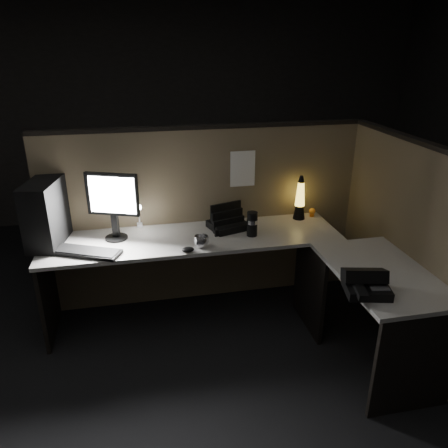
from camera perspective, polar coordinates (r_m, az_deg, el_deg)
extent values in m
plane|color=black|center=(3.32, 0.51, -17.30)|extent=(6.00, 6.00, 0.00)
plane|color=#282623|center=(5.57, -6.16, 14.48)|extent=(6.00, 0.00, 6.00)
cube|color=brown|center=(3.72, -2.46, 0.87)|extent=(2.66, 0.06, 1.50)
cube|color=brown|center=(3.48, 22.17, -2.52)|extent=(0.06, 1.66, 1.50)
cube|color=#A5A19C|center=(3.41, -4.04, -1.87)|extent=(2.30, 0.60, 0.03)
cube|color=#A5A19C|center=(3.10, 19.89, -6.00)|extent=(0.60, 1.00, 0.03)
cube|color=black|center=(3.64, -22.00, -8.48)|extent=(0.03, 0.55, 0.70)
cube|color=black|center=(2.97, 23.74, -16.49)|extent=(0.55, 0.03, 0.70)
cube|color=black|center=(3.54, 11.07, -8.03)|extent=(0.03, 0.55, 0.70)
cube|color=black|center=(3.46, -22.24, 1.35)|extent=(0.29, 0.49, 0.48)
cylinder|color=black|center=(3.46, -13.86, -1.75)|extent=(0.17, 0.17, 0.01)
cube|color=black|center=(3.44, -14.01, -0.05)|extent=(0.06, 0.05, 0.19)
cube|color=black|center=(3.35, -14.40, 3.78)|extent=(0.39, 0.18, 0.33)
cube|color=white|center=(3.33, -14.41, 3.67)|extent=(0.33, 0.13, 0.28)
cube|color=black|center=(3.28, -17.49, -3.53)|extent=(0.51, 0.35, 0.02)
ellipsoid|color=black|center=(3.16, -4.73, -3.36)|extent=(0.09, 0.07, 0.04)
cube|color=white|center=(3.64, -10.94, -0.13)|extent=(0.04, 0.05, 0.03)
cylinder|color=white|center=(3.60, -11.07, 1.53)|extent=(0.01, 0.01, 0.19)
cylinder|color=white|center=(3.50, -11.16, 2.63)|extent=(0.01, 0.13, 0.01)
sphere|color=white|center=(3.43, -11.12, 2.13)|extent=(0.05, 0.05, 0.05)
cube|color=black|center=(3.54, 0.51, -0.16)|extent=(0.34, 0.32, 0.06)
cube|color=black|center=(3.48, 0.65, 0.28)|extent=(0.27, 0.10, 0.10)
cube|color=black|center=(3.58, 0.23, 1.68)|extent=(0.27, 0.10, 0.19)
cone|color=black|center=(3.78, 9.78, 1.56)|extent=(0.10, 0.10, 0.12)
cone|color=yellow|center=(3.73, 9.94, 3.88)|extent=(0.08, 0.08, 0.20)
sphere|color=#996016|center=(3.75, 9.88, 2.95)|extent=(0.04, 0.04, 0.04)
sphere|color=#996016|center=(3.72, 9.95, 4.02)|extent=(0.03, 0.03, 0.03)
cone|color=black|center=(3.69, 10.08, 5.79)|extent=(0.05, 0.05, 0.06)
cylinder|color=black|center=(3.39, 3.69, 0.00)|extent=(0.09, 0.09, 0.19)
imported|color=#B8B9BF|center=(3.22, -3.00, -2.30)|extent=(0.14, 0.14, 0.09)
sphere|color=orange|center=(3.85, 11.45, 1.65)|extent=(0.06, 0.06, 0.06)
cube|color=white|center=(3.61, 2.45, 7.21)|extent=(0.21, 0.00, 0.30)
cube|color=black|center=(2.79, 18.13, -8.04)|extent=(0.30, 0.27, 0.06)
cube|color=black|center=(2.79, 17.86, -6.42)|extent=(0.28, 0.21, 0.12)
cube|color=black|center=(2.70, 17.32, -8.24)|extent=(0.10, 0.20, 0.04)
cube|color=#3F3F42|center=(2.78, 19.55, -7.66)|extent=(0.13, 0.13, 0.00)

